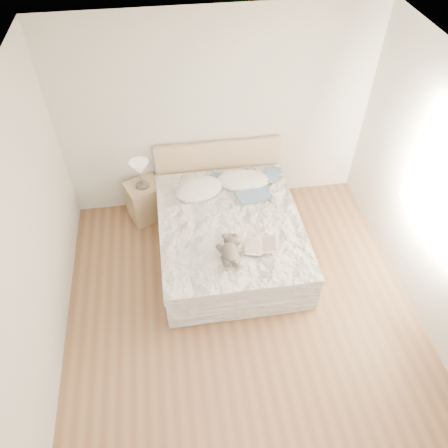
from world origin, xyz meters
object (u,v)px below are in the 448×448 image
at_px(table_lamp, 140,169).
at_px(teddy_bear, 230,257).
at_px(nightstand, 145,201).
at_px(photo_book, 191,196).
at_px(childrens_book, 261,246).
at_px(bed, 229,233).

bearing_deg(table_lamp, teddy_bear, -57.43).
distance_m(nightstand, photo_book, 0.80).
bearing_deg(nightstand, childrens_book, -45.70).
bearing_deg(teddy_bear, table_lamp, 127.21).
height_order(photo_book, teddy_bear, teddy_bear).
xyz_separation_m(bed, table_lamp, (-1.04, 0.78, 0.53)).
bearing_deg(teddy_bear, childrens_book, 23.15).
distance_m(bed, nightstand, 1.31).
bearing_deg(photo_book, childrens_book, -85.36).
distance_m(table_lamp, teddy_bear, 1.74).
height_order(photo_book, childrens_book, childrens_book).
distance_m(table_lamp, childrens_book, 1.88).
distance_m(bed, teddy_bear, 0.77).
relative_size(table_lamp, photo_book, 1.28).
distance_m(photo_book, childrens_book, 1.19).
height_order(table_lamp, teddy_bear, table_lamp).
bearing_deg(teddy_bear, bed, 85.92).
xyz_separation_m(childrens_book, teddy_bear, (-0.38, -0.13, 0.02)).
height_order(table_lamp, photo_book, table_lamp).
xyz_separation_m(photo_book, teddy_bear, (0.33, -1.08, 0.02)).
relative_size(nightstand, teddy_bear, 1.55).
relative_size(table_lamp, childrens_book, 1.00).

